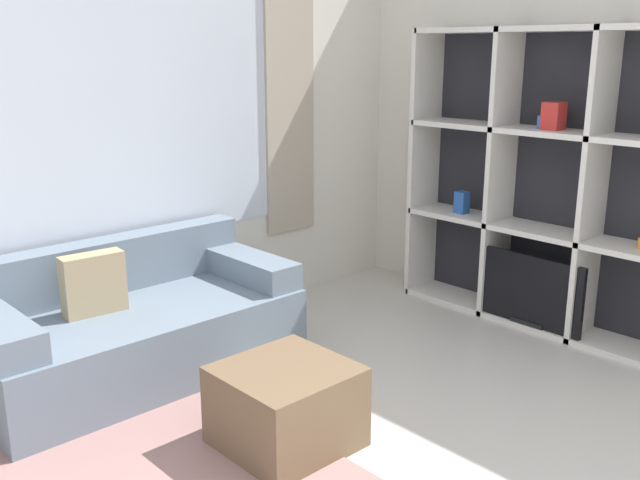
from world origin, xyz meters
name	(u,v)px	position (x,y,z in m)	size (l,w,h in m)	color
wall_back	(80,133)	(0.00, 2.97, 1.36)	(6.32, 0.11, 2.70)	silver
wall_right	(543,122)	(2.59, 1.47, 1.35)	(0.07, 4.14, 2.70)	silver
shelving_unit	(548,186)	(2.42, 1.30, 0.96)	(0.35, 2.05, 1.97)	#232328
couch_main	(133,327)	(0.00, 2.48, 0.28)	(1.80, 0.89, 0.75)	slate
ottoman	(286,406)	(0.13, 1.28, 0.20)	(0.58, 0.56, 0.40)	brown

